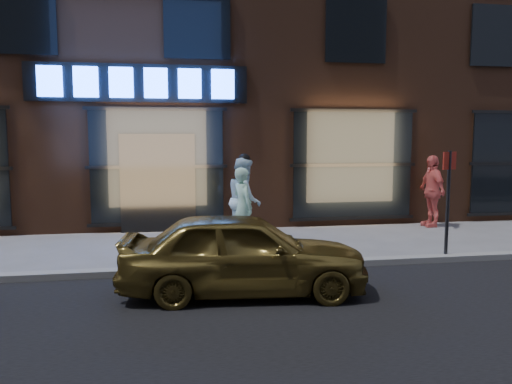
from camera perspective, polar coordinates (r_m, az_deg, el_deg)
ground at (r=8.75m, az=-11.60°, el=-9.24°), size 90.00×90.00×0.00m
curb at (r=8.74m, az=-11.61°, el=-8.86°), size 60.00×0.25×0.12m
storefront_building at (r=16.66m, az=-11.07°, el=15.97°), size 30.20×8.28×10.30m
man_bowtie at (r=10.67m, az=-1.52°, el=-1.69°), size 0.59×0.71×1.68m
man_cap at (r=11.14m, az=-1.34°, el=-0.85°), size 0.77×0.96×1.87m
passerby at (r=13.71m, az=19.44°, el=0.11°), size 0.47×1.09×1.85m
gold_sedan at (r=7.44m, az=-1.44°, el=-6.97°), size 3.75×1.80×1.24m
sign_post at (r=10.00m, az=21.10°, el=-0.28°), size 0.32×0.13×2.07m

